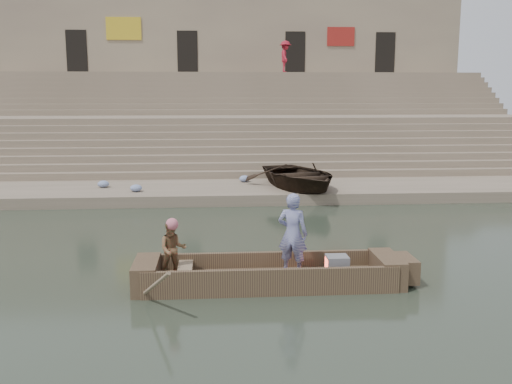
{
  "coord_description": "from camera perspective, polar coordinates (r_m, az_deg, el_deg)",
  "views": [
    {
      "loc": [
        -0.44,
        -13.93,
        4.05
      ],
      "look_at": [
        0.69,
        1.05,
        1.4
      ],
      "focal_mm": 39.99,
      "sensor_mm": 36.0,
      "label": 1
    }
  ],
  "objects": [
    {
      "name": "rowboat_trim",
      "position": [
        12.14,
        2.24,
        -7.96
      ],
      "size": [
        6.04,
        2.63,
        1.86
      ],
      "color": "brown",
      "rests_on": "ground"
    },
    {
      "name": "standing_man",
      "position": [
        12.05,
        3.69,
        -4.2
      ],
      "size": [
        0.75,
        0.64,
        1.75
      ],
      "primitive_type": "imported",
      "rotation": [
        0.0,
        0.0,
        2.73
      ],
      "color": "navy",
      "rests_on": "main_rowboat"
    },
    {
      "name": "ghat_steps",
      "position": [
        31.21,
        -3.53,
        5.85
      ],
      "size": [
        32.0,
        11.0,
        5.2
      ],
      "color": "gray",
      "rests_on": "ground"
    },
    {
      "name": "main_rowboat",
      "position": [
        12.19,
        1.26,
        -8.86
      ],
      "size": [
        5.0,
        1.3,
        0.22
      ],
      "primitive_type": "cube",
      "color": "brown",
      "rests_on": "ground"
    },
    {
      "name": "lower_landing",
      "position": [
        22.27,
        -3.13,
        0.04
      ],
      "size": [
        32.0,
        4.0,
        0.4
      ],
      "primitive_type": "cube",
      "color": "gray",
      "rests_on": "ground"
    },
    {
      "name": "beached_rowboat",
      "position": [
        21.9,
        4.3,
        1.66
      ],
      "size": [
        4.45,
        5.37,
        0.96
      ],
      "primitive_type": "imported",
      "rotation": [
        0.0,
        0.0,
        0.27
      ],
      "color": "#2D2116",
      "rests_on": "lower_landing"
    },
    {
      "name": "upper_landing",
      "position": [
        36.46,
        -3.67,
        7.71
      ],
      "size": [
        32.0,
        3.0,
        5.2
      ],
      "primitive_type": "cube",
      "color": "gray",
      "rests_on": "ground"
    },
    {
      "name": "television",
      "position": [
        12.31,
        8.06,
        -7.24
      ],
      "size": [
        0.46,
        0.42,
        0.4
      ],
      "color": "slate",
      "rests_on": "main_rowboat"
    },
    {
      "name": "pedestrian",
      "position": [
        35.88,
        2.95,
        13.36
      ],
      "size": [
        0.82,
        1.29,
        1.92
      ],
      "primitive_type": "imported",
      "rotation": [
        0.0,
        0.0,
        1.48
      ],
      "color": "maroon",
      "rests_on": "upper_landing"
    },
    {
      "name": "building_wall",
      "position": [
        40.46,
        -3.79,
        12.19
      ],
      "size": [
        32.0,
        5.07,
        11.2
      ],
      "color": "tan",
      "rests_on": "ground"
    },
    {
      "name": "cloth_bundles",
      "position": [
        22.44,
        -9.25,
        0.85
      ],
      "size": [
        5.96,
        2.44,
        0.26
      ],
      "color": "#3F5999",
      "rests_on": "lower_landing"
    },
    {
      "name": "ground",
      "position": [
        14.52,
        -2.43,
        -6.21
      ],
      "size": [
        120.0,
        120.0,
        0.0
      ],
      "primitive_type": "plane",
      "color": "#262F23",
      "rests_on": "ground"
    },
    {
      "name": "rowing_man",
      "position": [
        12.04,
        -8.33,
        -5.69
      ],
      "size": [
        0.63,
        0.52,
        1.19
      ],
      "primitive_type": "imported",
      "rotation": [
        0.0,
        0.0,
        0.13
      ],
      "color": "#226832",
      "rests_on": "main_rowboat"
    },
    {
      "name": "mid_landing",
      "position": [
        29.55,
        -3.47,
        4.84
      ],
      "size": [
        32.0,
        3.0,
        2.8
      ],
      "primitive_type": "cube",
      "color": "gray",
      "rests_on": "ground"
    }
  ]
}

